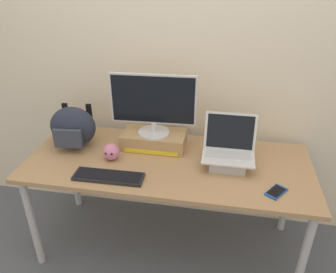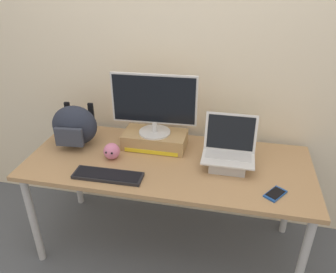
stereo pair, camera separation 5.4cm
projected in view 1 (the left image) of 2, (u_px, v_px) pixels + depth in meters
ground_plane at (168, 244)px, 2.52m from camera, size 20.00×20.00×0.00m
back_wall at (180, 57)px, 2.31m from camera, size 7.00×0.10×2.60m
desk at (168, 170)px, 2.20m from camera, size 1.84×0.76×0.75m
toner_box_yellow at (154, 140)px, 2.30m from camera, size 0.43×0.23×0.11m
desktop_monitor at (153, 104)px, 2.17m from camera, size 0.57×0.22×0.42m
open_laptop at (228, 156)px, 2.09m from camera, size 0.32×0.25×0.32m
external_keyboard at (109, 176)px, 1.99m from camera, size 0.43×0.13×0.02m
messenger_backpack at (73, 127)px, 2.28m from camera, size 0.33×0.28×0.29m
coffee_mug at (236, 138)px, 2.34m from camera, size 0.13×0.09×0.10m
cell_phone at (276, 192)px, 1.87m from camera, size 0.14×0.15×0.01m
plush_toy at (111, 152)px, 2.16m from camera, size 0.11×0.11×0.11m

